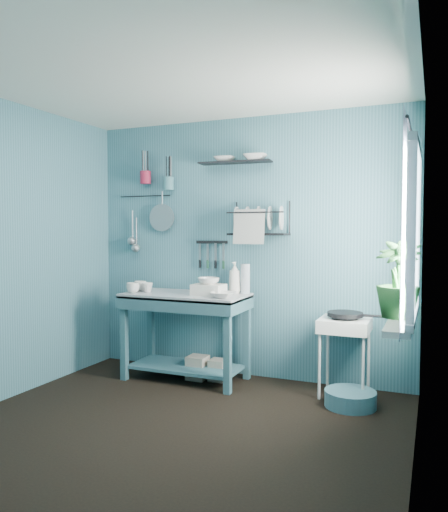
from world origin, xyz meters
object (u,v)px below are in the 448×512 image
at_px(potted_plant, 398,279).
at_px(storage_tin_small, 218,370).
at_px(mug_mid, 148,287).
at_px(mug_left, 133,288).
at_px(frying_pan, 345,314).
at_px(floor_basin, 350,399).
at_px(colander, 162,218).
at_px(storage_tin_large, 198,367).
at_px(soap_bottle, 235,277).
at_px(dish_rack, 259,218).
at_px(wash_tub, 209,290).
at_px(hotplate_stand, 345,357).
at_px(mug_right, 140,286).
at_px(water_bottle, 245,279).
at_px(utensil_cup_magenta, 145,177).
at_px(utensil_cup_teal, 169,184).
at_px(work_counter, 186,336).

xyz_separation_m(potted_plant, storage_tin_small, (-1.64, 0.72, -0.99)).
bearing_deg(mug_mid, mug_left, -135.00).
relative_size(frying_pan, floor_basin, 0.73).
distance_m(mug_mid, colander, 0.78).
bearing_deg(storage_tin_large, mug_left, -160.10).
height_order(soap_bottle, dish_rack, dish_rack).
relative_size(storage_tin_large, storage_tin_small, 1.10).
distance_m(storage_tin_large, storage_tin_small, 0.20).
distance_m(wash_tub, hotplate_stand, 1.34).
bearing_deg(hotplate_stand, floor_basin, -58.71).
xyz_separation_m(mug_right, soap_bottle, (0.92, 0.20, 0.10)).
relative_size(colander, storage_tin_small, 1.40).
relative_size(soap_bottle, water_bottle, 1.07).
xyz_separation_m(soap_bottle, utensil_cup_magenta, (-1.03, 0.09, 0.99)).
xyz_separation_m(soap_bottle, utensil_cup_teal, (-0.76, 0.09, 0.92)).
bearing_deg(frying_pan, wash_tub, -173.81).
xyz_separation_m(dish_rack, utensil_cup_teal, (-0.98, 0.05, 0.36)).
relative_size(soap_bottle, storage_tin_large, 1.36).
xyz_separation_m(wash_tub, utensil_cup_teal, (-0.59, 0.31, 1.02)).
relative_size(work_counter, frying_pan, 3.86).
xyz_separation_m(soap_bottle, hotplate_stand, (1.05, -0.09, -0.64)).
bearing_deg(utensil_cup_teal, hotplate_stand, -5.54).
bearing_deg(floor_basin, colander, 166.90).
distance_m(utensil_cup_magenta, colander, 0.45).
relative_size(water_bottle, floor_basin, 0.68).
relative_size(work_counter, floor_basin, 2.82).
distance_m(frying_pan, storage_tin_small, 1.32).
bearing_deg(mug_right, mug_mid, -26.57).
relative_size(work_counter, utensil_cup_magenta, 8.92).
bearing_deg(mug_mid, storage_tin_small, 11.63).
bearing_deg(mug_mid, storage_tin_large, 12.91).
xyz_separation_m(hotplate_stand, storage_tin_large, (-1.37, -0.06, -0.22)).
distance_m(mug_mid, potted_plant, 2.40).
bearing_deg(potted_plant, frying_pan, 121.66).
relative_size(soap_bottle, dish_rack, 0.54).
height_order(colander, storage_tin_large, colander).
distance_m(mug_left, mug_mid, 0.14).
distance_m(mug_mid, water_bottle, 0.95).
xyz_separation_m(utensil_cup_teal, storage_tin_large, (0.44, -0.24, -1.78)).
bearing_deg(mug_left, utensil_cup_magenta, 106.05).
distance_m(water_bottle, storage_tin_large, 0.96).
distance_m(work_counter, potted_plant, 2.15).
height_order(frying_pan, colander, colander).
height_order(dish_rack, storage_tin_small, dish_rack).
distance_m(utensil_cup_teal, storage_tin_large, 1.85).
distance_m(soap_bottle, dish_rack, 0.61).
height_order(wash_tub, soap_bottle, soap_bottle).
bearing_deg(mug_left, water_bottle, 20.81).
relative_size(mug_mid, hotplate_stand, 0.15).
bearing_deg(dish_rack, storage_tin_small, -162.96).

